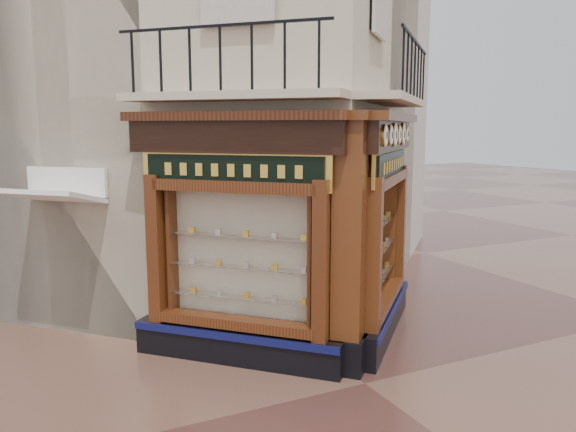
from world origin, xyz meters
TOP-DOWN VIEW (x-y plane):
  - ground at (0.00, 0.00)m, footprint 80.00×80.00m
  - main_building at (0.00, 6.16)m, footprint 11.31×11.31m
  - neighbour_left at (-2.47, 8.63)m, footprint 11.31×11.31m
  - neighbour_right at (2.47, 8.63)m, footprint 11.31×11.31m
  - shopfront_left at (-1.41, 1.57)m, footprint 2.86×2.86m
  - shopfront_right at (1.41, 1.57)m, footprint 2.86×2.86m
  - corner_pilaster at (0.00, 0.50)m, footprint 0.85×0.85m
  - balcony at (0.00, 1.49)m, footprint 5.94×2.97m
  - clock_a at (0.57, 0.47)m, footprint 0.27×0.27m
  - clock_b at (0.94, 0.84)m, footprint 0.27×0.27m
  - clock_c at (1.27, 1.17)m, footprint 0.31×0.31m
  - clock_d at (1.63, 1.52)m, footprint 0.27×0.27m
  - clock_e at (2.01, 1.90)m, footprint 0.33×0.33m
  - clock_f at (2.37, 2.27)m, footprint 0.26×0.26m
  - awning at (-3.94, 3.74)m, footprint 1.87×1.87m
  - signboard_left at (-1.46, 1.51)m, footprint 2.25×2.25m
  - signboard_right at (1.46, 1.51)m, footprint 2.20×2.20m

SIDE VIEW (x-z plane):
  - ground at x=0.00m, z-range 0.00..0.00m
  - awning at x=-3.94m, z-range -0.16..0.16m
  - corner_pilaster at x=0.00m, z-range -0.04..3.94m
  - shopfront_left at x=-1.41m, z-range -0.01..3.97m
  - shopfront_right at x=1.41m, z-range -0.01..3.97m
  - signboard_left at x=-1.46m, z-range 2.80..3.40m
  - signboard_right at x=1.46m, z-range 2.81..3.39m
  - clock_c at x=1.27m, z-range 3.42..3.82m
  - clock_d at x=1.63m, z-range 3.45..3.79m
  - clock_e at x=2.01m, z-range 3.41..3.83m
  - clock_f at x=2.37m, z-range 3.46..3.78m
  - clock_a at x=0.57m, z-range 3.45..3.79m
  - clock_b at x=0.94m, z-range 3.46..3.78m
  - balcony at x=0.00m, z-range 3.70..4.73m
  - neighbour_left at x=-2.47m, z-range 0.00..11.00m
  - neighbour_right at x=2.47m, z-range 0.00..11.00m
  - main_building at x=0.00m, z-range 0.00..12.00m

